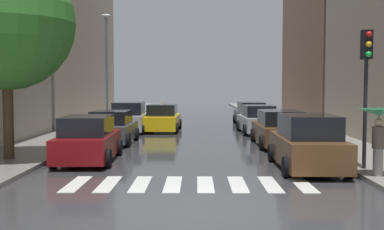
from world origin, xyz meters
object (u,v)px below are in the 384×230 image
at_px(parked_car_right_nearest, 307,144).
at_px(taxi_midroad, 163,118).
at_px(street_tree_left, 6,23).
at_px(traffic_light_right_corner, 366,68).
at_px(parked_car_left_second, 112,128).
at_px(parked_car_right_second, 279,129).
at_px(lamp_post_left, 107,62).
at_px(parked_car_left_nearest, 88,140).
at_px(pedestrian_foreground, 379,125).
at_px(parked_car_right_third, 258,120).
at_px(parked_car_left_third, 129,118).
at_px(parked_car_right_fourth, 250,114).

distance_m(parked_car_right_nearest, taxi_midroad, 14.20).
relative_size(street_tree_left, traffic_light_right_corner, 1.67).
height_order(parked_car_left_second, parked_car_right_second, parked_car_right_second).
bearing_deg(lamp_post_left, taxi_midroad, -27.08).
relative_size(parked_car_left_nearest, taxi_midroad, 0.96).
bearing_deg(parked_car_right_second, traffic_light_right_corner, -167.56).
xyz_separation_m(parked_car_right_nearest, pedestrian_foreground, (1.59, -1.87, 0.78)).
xyz_separation_m(parked_car_left_nearest, lamp_post_left, (-1.85, 13.40, 3.48)).
relative_size(parked_car_left_second, parked_car_right_third, 0.93).
xyz_separation_m(parked_car_right_second, parked_car_right_third, (-0.23, 5.70, -0.00)).
relative_size(parked_car_left_third, street_tree_left, 0.60).
xyz_separation_m(parked_car_right_nearest, parked_car_right_third, (-0.11, 11.73, -0.07)).
relative_size(parked_car_right_fourth, traffic_light_right_corner, 1.12).
xyz_separation_m(parked_car_right_second, lamp_post_left, (-9.50, 8.90, 3.49)).
bearing_deg(parked_car_left_third, parked_car_left_second, 179.57).
xyz_separation_m(parked_car_left_nearest, parked_car_right_second, (7.65, 4.50, -0.01)).
bearing_deg(lamp_post_left, pedestrian_foreground, -56.85).
xyz_separation_m(parked_car_left_third, taxi_midroad, (1.92, 0.62, -0.06)).
height_order(parked_car_left_nearest, parked_car_right_third, parked_car_left_nearest).
distance_m(parked_car_left_third, traffic_light_right_corner, 16.18).
xyz_separation_m(taxi_midroad, lamp_post_left, (-3.72, 1.90, 3.49)).
height_order(parked_car_left_nearest, pedestrian_foreground, pedestrian_foreground).
bearing_deg(parked_car_right_nearest, pedestrian_foreground, -139.04).
relative_size(parked_car_right_nearest, traffic_light_right_corner, 1.05).
distance_m(parked_car_left_nearest, street_tree_left, 5.01).
height_order(parked_car_left_nearest, parked_car_right_fourth, parked_car_left_nearest).
bearing_deg(parked_car_left_nearest, pedestrian_foreground, -112.29).
distance_m(parked_car_right_third, pedestrian_foreground, 13.73).
height_order(parked_car_right_nearest, taxi_midroad, taxi_midroad).
bearing_deg(parked_car_left_nearest, parked_car_right_second, -61.41).
height_order(parked_car_left_third, parked_car_right_nearest, parked_car_right_nearest).
bearing_deg(parked_car_right_third, parked_car_right_fourth, -4.95).
relative_size(parked_car_right_second, pedestrian_foreground, 2.44).
relative_size(parked_car_right_third, taxi_midroad, 0.94).
xyz_separation_m(parked_car_right_second, parked_car_right_fourth, (0.01, 11.44, -0.01)).
distance_m(parked_car_left_second, parked_car_right_third, 8.97).
distance_m(traffic_light_right_corner, lamp_post_left, 19.11).
bearing_deg(traffic_light_right_corner, lamp_post_left, 125.19).
relative_size(parked_car_right_second, parked_car_right_third, 1.09).
distance_m(parked_car_left_nearest, parked_car_right_fourth, 17.68).
height_order(parked_car_left_second, traffic_light_right_corner, traffic_light_right_corner).
distance_m(parked_car_right_fourth, taxi_midroad, 7.30).
bearing_deg(parked_car_left_second, parked_car_left_third, 0.82).
xyz_separation_m(parked_car_right_third, pedestrian_foreground, (1.70, -13.60, 0.85)).
height_order(parked_car_left_second, parked_car_right_third, parked_car_right_third).
bearing_deg(parked_car_right_second, taxi_midroad, 39.37).
distance_m(parked_car_left_nearest, parked_car_right_nearest, 7.68).
distance_m(parked_car_left_second, pedestrian_foreground, 12.67).
relative_size(parked_car_left_nearest, street_tree_left, 0.62).
bearing_deg(parked_car_left_third, pedestrian_foreground, -147.42).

